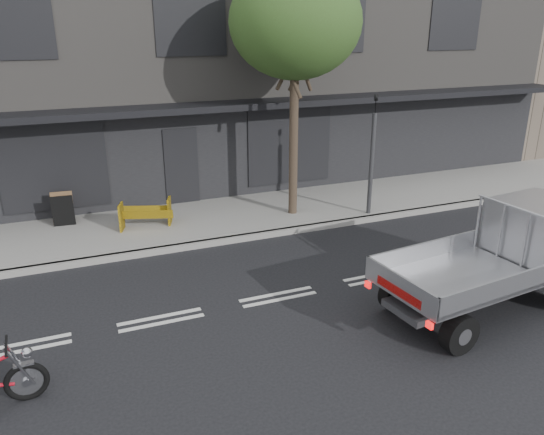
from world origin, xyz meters
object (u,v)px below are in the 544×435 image
(construction_barrier, at_px, (147,216))
(street_tree, at_px, (295,23))
(sandwich_board, at_px, (63,211))
(traffic_light_pole, at_px, (372,162))
(flatbed_ute, at_px, (526,245))

(construction_barrier, bearing_deg, street_tree, -3.42)
(construction_barrier, bearing_deg, sandwich_board, 153.38)
(construction_barrier, height_order, sandwich_board, sandwich_board)
(traffic_light_pole, bearing_deg, sandwich_board, 165.40)
(street_tree, bearing_deg, traffic_light_pole, -23.03)
(construction_barrier, relative_size, sandwich_board, 1.53)
(flatbed_ute, height_order, construction_barrier, flatbed_ute)
(traffic_light_pole, xyz_separation_m, sandwich_board, (-8.11, 2.11, -1.06))
(street_tree, distance_m, traffic_light_pole, 4.23)
(street_tree, height_order, flatbed_ute, street_tree)
(construction_barrier, xyz_separation_m, sandwich_board, (-2.03, 1.02, 0.06))
(flatbed_ute, bearing_deg, street_tree, 104.78)
(street_tree, relative_size, construction_barrier, 4.98)
(traffic_light_pole, bearing_deg, flatbed_ute, -86.39)
(flatbed_ute, distance_m, construction_barrier, 9.00)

